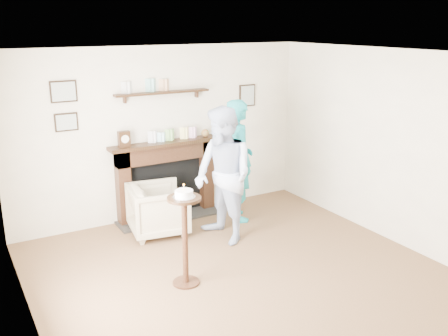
{
  "coord_description": "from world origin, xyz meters",
  "views": [
    {
      "loc": [
        -2.75,
        -4.11,
        2.81
      ],
      "look_at": [
        0.12,
        0.9,
        1.11
      ],
      "focal_mm": 40.0,
      "sensor_mm": 36.0,
      "label": 1
    }
  ],
  "objects_px": {
    "armchair": "(159,233)",
    "pedestal_table": "(185,223)",
    "woman": "(238,218)",
    "man": "(223,240)"
  },
  "relations": [
    {
      "from": "armchair",
      "to": "woman",
      "type": "bearing_deg",
      "value": -84.5
    },
    {
      "from": "woman",
      "to": "armchair",
      "type": "bearing_deg",
      "value": 98.6
    },
    {
      "from": "armchair",
      "to": "woman",
      "type": "relative_size",
      "value": 0.43
    },
    {
      "from": "woman",
      "to": "pedestal_table",
      "type": "bearing_deg",
      "value": 143.85
    },
    {
      "from": "man",
      "to": "pedestal_table",
      "type": "relative_size",
      "value": 1.53
    },
    {
      "from": "man",
      "to": "pedestal_table",
      "type": "xyz_separation_m",
      "value": [
        -0.94,
        -0.8,
        0.72
      ]
    },
    {
      "from": "armchair",
      "to": "pedestal_table",
      "type": "bearing_deg",
      "value": 177.75
    },
    {
      "from": "pedestal_table",
      "to": "man",
      "type": "bearing_deg",
      "value": 40.42
    },
    {
      "from": "armchair",
      "to": "pedestal_table",
      "type": "xyz_separation_m",
      "value": [
        -0.28,
        -1.44,
        0.72
      ]
    },
    {
      "from": "armchair",
      "to": "man",
      "type": "height_order",
      "value": "man"
    }
  ]
}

